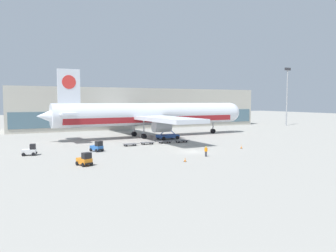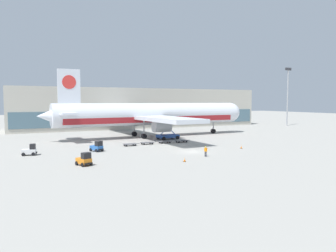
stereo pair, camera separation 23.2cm
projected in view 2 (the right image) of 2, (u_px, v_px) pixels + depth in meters
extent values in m
plane|color=#9E9B93|center=(191.00, 152.00, 61.25)|extent=(400.00, 400.00, 0.00)
cube|color=#BCB7A8|center=(140.00, 108.00, 121.09)|extent=(90.00, 18.00, 14.00)
cube|color=slate|center=(150.00, 118.00, 113.19)|extent=(88.20, 0.20, 4.90)
cylinder|color=#9EA0A5|center=(287.00, 98.00, 127.22)|extent=(0.50, 0.50, 21.41)
cube|color=#333338|center=(288.00, 69.00, 126.37)|extent=(2.80, 0.50, 1.00)
cylinder|color=silver|center=(153.00, 114.00, 87.36)|extent=(52.18, 7.72, 5.80)
cube|color=maroon|center=(153.00, 119.00, 87.46)|extent=(48.02, 7.45, 1.45)
sphere|color=silver|center=(230.00, 112.00, 99.64)|extent=(5.68, 5.68, 5.68)
cone|color=silver|center=(51.00, 116.00, 75.08)|extent=(6.58, 5.74, 5.51)
cube|color=silver|center=(69.00, 86.00, 76.53)|extent=(5.21, 0.63, 8.00)
cylinder|color=red|center=(69.00, 82.00, 76.45)|extent=(3.22, 0.67, 3.20)
cube|color=silver|center=(65.00, 113.00, 76.51)|extent=(4.08, 13.12, 0.50)
cube|color=silver|center=(144.00, 117.00, 86.19)|extent=(9.77, 48.26, 0.90)
cylinder|color=#9EA0A5|center=(162.00, 126.00, 77.47)|extent=(4.30, 2.95, 2.80)
cylinder|color=#9EA0A5|center=(130.00, 122.00, 95.18)|extent=(4.30, 2.95, 2.80)
cylinder|color=#9EA0A5|center=(213.00, 124.00, 96.96)|extent=(0.36, 0.36, 4.00)
cylinder|color=black|center=(213.00, 131.00, 97.11)|extent=(1.33, 0.95, 1.30)
cylinder|color=#9EA0A5|center=(144.00, 128.00, 82.85)|extent=(0.36, 0.36, 4.00)
cylinder|color=black|center=(144.00, 136.00, 83.00)|extent=(1.33, 0.95, 1.30)
cylinder|color=#9EA0A5|center=(134.00, 127.00, 88.47)|extent=(0.36, 0.36, 4.00)
cylinder|color=black|center=(134.00, 134.00, 88.62)|extent=(1.33, 0.95, 1.30)
cube|color=#284C99|center=(168.00, 136.00, 81.86)|extent=(5.31, 3.19, 0.70)
cube|color=#B2B2B7|center=(168.00, 120.00, 81.56)|extent=(5.04, 3.03, 0.30)
cube|color=yellow|center=(168.00, 118.00, 81.52)|extent=(5.04, 3.03, 0.08)
cube|color=#284C99|center=(168.00, 127.00, 81.70)|extent=(4.27, 0.32, 3.81)
cube|color=#284C99|center=(168.00, 127.00, 81.70)|extent=(4.27, 0.32, 3.81)
cylinder|color=black|center=(172.00, 136.00, 84.13)|extent=(0.91, 0.39, 0.90)
cylinder|color=black|center=(177.00, 138.00, 81.49)|extent=(0.91, 0.39, 0.90)
cylinder|color=black|center=(158.00, 137.00, 82.29)|extent=(0.91, 0.39, 0.90)
cylinder|color=black|center=(164.00, 138.00, 79.65)|extent=(0.91, 0.39, 0.90)
cube|color=silver|center=(29.00, 151.00, 57.40)|extent=(2.52, 1.80, 0.80)
cube|color=black|center=(33.00, 146.00, 57.50)|extent=(1.12, 1.39, 0.90)
cube|color=black|center=(36.00, 153.00, 57.74)|extent=(0.39, 1.27, 0.24)
cylinder|color=black|center=(34.00, 153.00, 58.31)|extent=(0.63, 0.35, 0.60)
cylinder|color=black|center=(33.00, 154.00, 56.97)|extent=(0.63, 0.35, 0.60)
cylinder|color=black|center=(25.00, 153.00, 57.89)|extent=(0.63, 0.35, 0.60)
cylinder|color=black|center=(23.00, 154.00, 56.54)|extent=(0.63, 0.35, 0.60)
cube|color=orange|center=(84.00, 161.00, 48.40)|extent=(2.10, 2.64, 0.80)
cube|color=black|center=(86.00, 156.00, 47.89)|extent=(1.47, 1.27, 0.90)
cube|color=black|center=(88.00, 164.00, 47.58)|extent=(1.24, 0.58, 0.24)
cylinder|color=black|center=(91.00, 163.00, 48.38)|extent=(0.43, 0.65, 0.60)
cylinder|color=black|center=(83.00, 165.00, 47.37)|extent=(0.43, 0.65, 0.60)
cylinder|color=black|center=(85.00, 162.00, 49.49)|extent=(0.43, 0.65, 0.60)
cylinder|color=black|center=(77.00, 163.00, 48.48)|extent=(0.43, 0.65, 0.60)
cube|color=#2D66B7|center=(96.00, 148.00, 62.03)|extent=(2.29, 2.68, 0.80)
cube|color=black|center=(99.00, 143.00, 61.57)|extent=(1.51, 1.36, 0.90)
cube|color=black|center=(101.00, 150.00, 61.31)|extent=(1.20, 0.71, 0.24)
cylinder|color=black|center=(102.00, 150.00, 62.13)|extent=(0.48, 0.64, 0.60)
cylinder|color=black|center=(96.00, 151.00, 61.02)|extent=(0.48, 0.64, 0.60)
cylinder|color=black|center=(97.00, 149.00, 63.10)|extent=(0.48, 0.64, 0.60)
cylinder|color=black|center=(91.00, 150.00, 61.98)|extent=(0.48, 0.64, 0.60)
cube|color=#56565B|center=(130.00, 144.00, 69.57)|extent=(2.81, 1.51, 0.12)
cube|color=#56565B|center=(138.00, 143.00, 70.39)|extent=(0.90, 0.08, 0.08)
cylinder|color=black|center=(133.00, 144.00, 70.59)|extent=(0.36, 0.15, 0.36)
cylinder|color=black|center=(135.00, 145.00, 69.46)|extent=(0.36, 0.15, 0.36)
cylinder|color=black|center=(125.00, 145.00, 69.72)|extent=(0.36, 0.15, 0.36)
cylinder|color=black|center=(127.00, 146.00, 68.59)|extent=(0.36, 0.15, 0.36)
cube|color=#56565B|center=(147.00, 142.00, 72.11)|extent=(2.81, 1.51, 0.12)
cube|color=#56565B|center=(155.00, 142.00, 72.93)|extent=(0.90, 0.08, 0.08)
cylinder|color=black|center=(150.00, 143.00, 73.13)|extent=(0.36, 0.15, 0.36)
cylinder|color=black|center=(152.00, 144.00, 71.99)|extent=(0.36, 0.15, 0.36)
cylinder|color=black|center=(142.00, 143.00, 72.26)|extent=(0.36, 0.15, 0.36)
cylinder|color=black|center=(144.00, 144.00, 71.12)|extent=(0.36, 0.15, 0.36)
cube|color=#56565B|center=(165.00, 141.00, 74.14)|extent=(2.81, 1.51, 0.12)
cube|color=#56565B|center=(172.00, 141.00, 74.96)|extent=(0.90, 0.08, 0.08)
cylinder|color=black|center=(167.00, 142.00, 75.16)|extent=(0.36, 0.15, 0.36)
cylinder|color=black|center=(170.00, 142.00, 74.03)|extent=(0.36, 0.15, 0.36)
cylinder|color=black|center=(160.00, 142.00, 74.29)|extent=(0.36, 0.15, 0.36)
cylinder|color=black|center=(162.00, 143.00, 73.16)|extent=(0.36, 0.15, 0.36)
cube|color=#56565B|center=(181.00, 141.00, 75.58)|extent=(2.81, 1.51, 0.12)
cube|color=#56565B|center=(188.00, 140.00, 76.40)|extent=(0.90, 0.08, 0.08)
cylinder|color=black|center=(184.00, 141.00, 76.60)|extent=(0.36, 0.15, 0.36)
cylinder|color=black|center=(186.00, 142.00, 75.46)|extent=(0.36, 0.15, 0.36)
cylinder|color=black|center=(176.00, 142.00, 75.73)|extent=(0.36, 0.15, 0.36)
cylinder|color=black|center=(179.00, 142.00, 74.59)|extent=(0.36, 0.15, 0.36)
cylinder|color=black|center=(206.00, 154.00, 56.09)|extent=(0.14, 0.14, 0.87)
cylinder|color=black|center=(205.00, 154.00, 56.19)|extent=(0.14, 0.14, 0.87)
cube|color=orange|center=(206.00, 150.00, 56.08)|extent=(0.38, 0.42, 0.65)
cylinder|color=orange|center=(207.00, 150.00, 55.96)|extent=(0.09, 0.09, 0.59)
cylinder|color=orange|center=(204.00, 149.00, 56.21)|extent=(0.09, 0.09, 0.59)
sphere|color=tan|center=(206.00, 147.00, 56.05)|extent=(0.24, 0.24, 0.24)
sphere|color=yellow|center=(206.00, 147.00, 56.04)|extent=(0.22, 0.22, 0.22)
cube|color=black|center=(185.00, 162.00, 51.45)|extent=(0.40, 0.40, 0.04)
cone|color=orange|center=(185.00, 159.00, 51.43)|extent=(0.32, 0.32, 0.66)
cylinder|color=white|center=(185.00, 159.00, 51.42)|extent=(0.19, 0.19, 0.09)
cube|color=black|center=(241.00, 148.00, 65.78)|extent=(0.40, 0.40, 0.04)
cone|color=orange|center=(241.00, 147.00, 65.75)|extent=(0.32, 0.32, 0.70)
cylinder|color=white|center=(241.00, 146.00, 65.75)|extent=(0.19, 0.19, 0.10)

